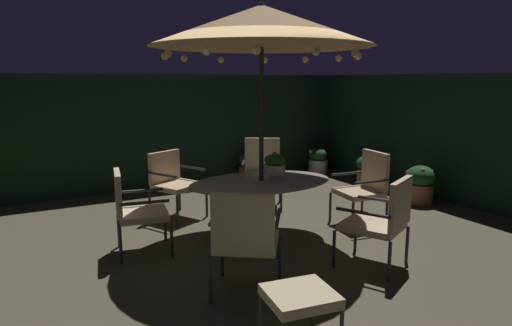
% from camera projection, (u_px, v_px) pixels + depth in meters
% --- Properties ---
extents(ground_plane, '(8.09, 7.22, 0.02)m').
position_uv_depth(ground_plane, '(250.00, 243.00, 5.57)').
color(ground_plane, '#4E4836').
extents(hedge_backdrop_rear, '(8.09, 0.30, 2.08)m').
position_uv_depth(hedge_backdrop_rear, '(163.00, 131.00, 8.37)').
color(hedge_backdrop_rear, '#1A301E').
rests_on(hedge_backdrop_rear, ground_plane).
extents(hedge_backdrop_right, '(0.30, 7.22, 2.08)m').
position_uv_depth(hedge_backdrop_right, '(464.00, 139.00, 7.22)').
color(hedge_backdrop_right, '#193420').
rests_on(hedge_backdrop_right, ground_plane).
extents(patio_dining_table, '(1.86, 1.25, 0.75)m').
position_uv_depth(patio_dining_table, '(261.00, 190.00, 5.59)').
color(patio_dining_table, '#32322E').
rests_on(patio_dining_table, ground_plane).
extents(patio_umbrella, '(2.64, 2.64, 2.91)m').
position_uv_depth(patio_umbrella, '(262.00, 26.00, 5.23)').
color(patio_umbrella, '#302A2B').
rests_on(patio_umbrella, ground_plane).
extents(centerpiece_planter, '(0.26, 0.26, 0.36)m').
position_uv_depth(centerpiece_planter, '(275.00, 164.00, 5.54)').
color(centerpiece_planter, silver).
rests_on(centerpiece_planter, patio_dining_table).
extents(patio_chair_north, '(0.82, 0.79, 0.96)m').
position_uv_depth(patio_chair_north, '(173.00, 179.00, 6.46)').
color(patio_chair_north, '#282A2B').
rests_on(patio_chair_north, ground_plane).
extents(patio_chair_northeast, '(0.67, 0.68, 0.97)m').
position_uv_depth(patio_chair_northeast, '(134.00, 207.00, 5.11)').
color(patio_chair_northeast, '#2F2D2E').
rests_on(patio_chair_northeast, ground_plane).
extents(patio_chair_east, '(0.84, 0.84, 1.02)m').
position_uv_depth(patio_chair_east, '(245.00, 235.00, 4.08)').
color(patio_chair_east, '#29302B').
rests_on(patio_chair_east, ground_plane).
extents(patio_chair_southeast, '(0.83, 0.83, 0.98)m').
position_uv_depth(patio_chair_southeast, '(383.00, 218.00, 4.73)').
color(patio_chair_southeast, '#322D2F').
rests_on(patio_chair_southeast, ground_plane).
extents(patio_chair_south, '(0.64, 0.66, 1.02)m').
position_uv_depth(patio_chair_south, '(365.00, 184.00, 6.16)').
color(patio_chair_south, '#2A2F2C').
rests_on(patio_chair_south, ground_plane).
extents(patio_chair_southwest, '(0.84, 0.84, 1.06)m').
position_uv_depth(patio_chair_southwest, '(262.00, 168.00, 7.12)').
color(patio_chair_southwest, '#302B30').
rests_on(patio_chair_southwest, ground_plane).
extents(ottoman_footrest, '(0.56, 0.53, 0.43)m').
position_uv_depth(ottoman_footrest, '(300.00, 298.00, 3.35)').
color(ottoman_footrest, '#2C322F').
rests_on(ottoman_footrest, ground_plane).
extents(potted_plant_back_left, '(0.40, 0.40, 0.55)m').
position_uv_depth(potted_plant_back_left, '(318.00, 161.00, 9.56)').
color(potted_plant_back_left, silver).
rests_on(potted_plant_back_left, ground_plane).
extents(potted_plant_right_near, '(0.51, 0.51, 0.59)m').
position_uv_depth(potted_plant_right_near, '(251.00, 166.00, 8.91)').
color(potted_plant_right_near, '#A65D40').
rests_on(potted_plant_right_near, ground_plane).
extents(potted_plant_back_center, '(0.41, 0.41, 0.57)m').
position_uv_depth(potted_plant_back_center, '(367.00, 170.00, 8.44)').
color(potted_plant_back_center, '#A36747').
rests_on(potted_plant_back_center, ground_plane).
extents(potted_plant_left_near, '(0.48, 0.48, 0.62)m').
position_uv_depth(potted_plant_left_near, '(421.00, 183.00, 7.26)').
color(potted_plant_left_near, '#9F6541').
rests_on(potted_plant_left_near, ground_plane).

